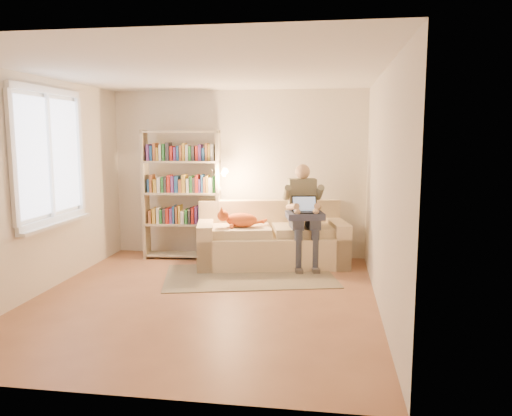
% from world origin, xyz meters
% --- Properties ---
extents(floor, '(4.50, 4.50, 0.00)m').
position_xyz_m(floor, '(0.00, 0.00, 0.00)').
color(floor, '#915E42').
rests_on(floor, ground).
extents(ceiling, '(4.00, 4.50, 0.02)m').
position_xyz_m(ceiling, '(0.00, 0.00, 2.60)').
color(ceiling, white).
rests_on(ceiling, wall_back).
extents(wall_left, '(0.02, 4.50, 2.60)m').
position_xyz_m(wall_left, '(-2.00, 0.00, 1.30)').
color(wall_left, silver).
rests_on(wall_left, floor).
extents(wall_right, '(0.02, 4.50, 2.60)m').
position_xyz_m(wall_right, '(2.00, 0.00, 1.30)').
color(wall_right, silver).
rests_on(wall_right, floor).
extents(wall_back, '(4.00, 0.02, 2.60)m').
position_xyz_m(wall_back, '(0.00, 2.25, 1.30)').
color(wall_back, silver).
rests_on(wall_back, floor).
extents(wall_front, '(4.00, 0.02, 2.60)m').
position_xyz_m(wall_front, '(0.00, -2.25, 1.30)').
color(wall_front, silver).
rests_on(wall_front, floor).
extents(window, '(0.12, 1.52, 1.69)m').
position_xyz_m(window, '(-1.95, 0.20, 1.38)').
color(window, white).
rests_on(window, wall_left).
extents(sofa, '(2.32, 1.40, 0.92)m').
position_xyz_m(sofa, '(0.60, 1.75, 0.33)').
color(sofa, beige).
rests_on(sofa, floor).
extents(person, '(0.51, 0.70, 1.49)m').
position_xyz_m(person, '(1.07, 1.68, 0.85)').
color(person, '#696A56').
rests_on(person, sofa).
extents(cat, '(0.68, 0.35, 0.26)m').
position_xyz_m(cat, '(0.11, 1.50, 0.70)').
color(cat, orange).
rests_on(cat, sofa).
extents(blanket, '(0.59, 0.52, 0.09)m').
position_xyz_m(blanket, '(1.09, 1.55, 0.77)').
color(blanket, '#2C334E').
rests_on(blanket, person).
extents(laptop, '(0.41, 0.37, 0.30)m').
position_xyz_m(laptop, '(1.09, 1.56, 0.87)').
color(laptop, black).
rests_on(laptop, blanket).
extents(bookshelf, '(1.34, 0.40, 1.99)m').
position_xyz_m(bookshelf, '(-0.81, 1.90, 1.10)').
color(bookshelf, '#BCAF8E').
rests_on(bookshelf, floor).
extents(rug, '(2.52, 1.84, 0.01)m').
position_xyz_m(rug, '(0.38, 1.01, 0.01)').
color(rug, gray).
rests_on(rug, floor).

